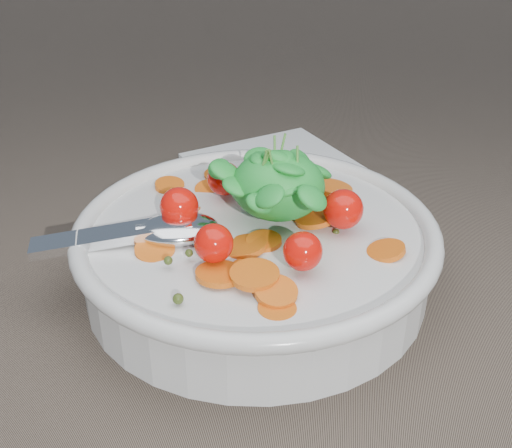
# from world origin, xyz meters

# --- Properties ---
(ground) EXTENTS (6.00, 6.00, 0.00)m
(ground) POSITION_xyz_m (0.00, 0.00, 0.00)
(ground) COLOR brown
(ground) RESTS_ON ground
(bowl) EXTENTS (0.33, 0.30, 0.13)m
(bowl) POSITION_xyz_m (0.00, -0.01, 0.04)
(bowl) COLOR silver
(bowl) RESTS_ON ground
(napkin) EXTENTS (0.23, 0.23, 0.01)m
(napkin) POSITION_xyz_m (-0.01, 0.23, 0.00)
(napkin) COLOR white
(napkin) RESTS_ON ground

